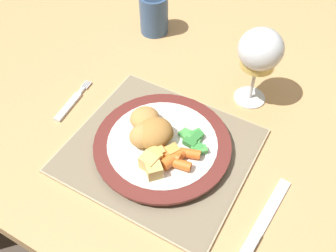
{
  "coord_description": "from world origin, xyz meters",
  "views": [
    {
      "loc": [
        0.22,
        -0.57,
        1.28
      ],
      "look_at": [
        0.01,
        -0.2,
        0.78
      ],
      "focal_mm": 40.0,
      "sensor_mm": 36.0,
      "label": 1
    }
  ],
  "objects_px": {
    "dining_table": "(206,103)",
    "drinking_cup": "(154,13)",
    "dinner_plate": "(162,145)",
    "wine_glass": "(260,52)",
    "table_knife": "(258,231)",
    "fork": "(71,103)"
  },
  "relations": [
    {
      "from": "dinner_plate",
      "to": "table_knife",
      "type": "bearing_deg",
      "value": -17.05
    },
    {
      "from": "dinner_plate",
      "to": "wine_glass",
      "type": "bearing_deg",
      "value": 66.79
    },
    {
      "from": "dinner_plate",
      "to": "drinking_cup",
      "type": "relative_size",
      "value": 2.62
    },
    {
      "from": "fork",
      "to": "table_knife",
      "type": "height_order",
      "value": "table_knife"
    },
    {
      "from": "dining_table",
      "to": "dinner_plate",
      "type": "distance_m",
      "value": 0.25
    },
    {
      "from": "dinner_plate",
      "to": "drinking_cup",
      "type": "bearing_deg",
      "value": 123.2
    },
    {
      "from": "dinner_plate",
      "to": "table_knife",
      "type": "distance_m",
      "value": 0.22
    },
    {
      "from": "wine_glass",
      "to": "table_knife",
      "type": "bearing_deg",
      "value": -66.05
    },
    {
      "from": "dining_table",
      "to": "dinner_plate",
      "type": "bearing_deg",
      "value": -86.55
    },
    {
      "from": "dining_table",
      "to": "table_knife",
      "type": "distance_m",
      "value": 0.37
    },
    {
      "from": "fork",
      "to": "table_knife",
      "type": "xyz_separation_m",
      "value": [
        0.42,
        -0.07,
        0.0
      ]
    },
    {
      "from": "wine_glass",
      "to": "drinking_cup",
      "type": "distance_m",
      "value": 0.31
    },
    {
      "from": "drinking_cup",
      "to": "table_knife",
      "type": "bearing_deg",
      "value": -42.31
    },
    {
      "from": "dining_table",
      "to": "drinking_cup",
      "type": "relative_size",
      "value": 14.53
    },
    {
      "from": "dining_table",
      "to": "dinner_plate",
      "type": "relative_size",
      "value": 5.55
    },
    {
      "from": "fork",
      "to": "drinking_cup",
      "type": "height_order",
      "value": "drinking_cup"
    },
    {
      "from": "dinner_plate",
      "to": "fork",
      "type": "relative_size",
      "value": 2.01
    },
    {
      "from": "table_knife",
      "to": "drinking_cup",
      "type": "bearing_deg",
      "value": 137.69
    },
    {
      "from": "table_knife",
      "to": "wine_glass",
      "type": "distance_m",
      "value": 0.31
    },
    {
      "from": "fork",
      "to": "wine_glass",
      "type": "height_order",
      "value": "wine_glass"
    },
    {
      "from": "table_knife",
      "to": "wine_glass",
      "type": "xyz_separation_m",
      "value": [
        -0.12,
        0.27,
        0.11
      ]
    },
    {
      "from": "dining_table",
      "to": "table_knife",
      "type": "bearing_deg",
      "value": -52.77
    }
  ]
}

